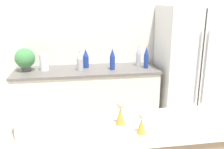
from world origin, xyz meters
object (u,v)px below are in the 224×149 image
object	(u,v)px
potted_plant	(25,59)
back_bottle_2	(86,59)
paper_towel_roll	(44,62)
wise_man_figurine_blue	(141,125)
refrigerator	(189,68)
back_bottle_1	(146,58)
back_bottle_4	(112,59)
wise_man_figurine_crimson	(120,115)
back_bottle_0	(138,56)
back_bottle_3	(80,61)

from	to	relation	value
potted_plant	back_bottle_2	world-z (taller)	potted_plant
paper_towel_roll	wise_man_figurine_blue	world-z (taller)	wise_man_figurine_blue
refrigerator	paper_towel_roll	world-z (taller)	refrigerator
paper_towel_roll	back_bottle_2	xyz separation A→B (m)	(0.57, 0.06, 0.02)
back_bottle_1	back_bottle_4	distance (m)	0.48
potted_plant	back_bottle_1	bearing A→B (deg)	-3.28
potted_plant	wise_man_figurine_crimson	distance (m)	2.10
back_bottle_0	back_bottle_2	xyz separation A→B (m)	(-0.75, 0.03, -0.01)
paper_towel_roll	wise_man_figurine_crimson	bearing A→B (deg)	-70.27
potted_plant	back_bottle_0	bearing A→B (deg)	1.12
paper_towel_roll	back_bottle_2	bearing A→B (deg)	5.82
potted_plant	refrigerator	bearing A→B (deg)	-2.30
back_bottle_3	refrigerator	bearing A→B (deg)	-0.52
back_bottle_1	back_bottle_3	bearing A→B (deg)	178.98
back_bottle_4	wise_man_figurine_crimson	distance (m)	1.80
back_bottle_1	back_bottle_3	distance (m)	0.92
back_bottle_0	wise_man_figurine_crimson	world-z (taller)	back_bottle_0
back_bottle_2	back_bottle_4	world-z (taller)	back_bottle_4
paper_towel_roll	refrigerator	bearing A→B (deg)	-2.68
refrigerator	wise_man_figurine_blue	distance (m)	2.32
back_bottle_1	wise_man_figurine_blue	size ratio (longest dim) A/B	2.26
refrigerator	back_bottle_0	distance (m)	0.76
back_bottle_2	back_bottle_3	bearing A→B (deg)	-122.50
back_bottle_0	back_bottle_2	bearing A→B (deg)	177.62
refrigerator	potted_plant	size ratio (longest dim) A/B	5.71
back_bottle_3	back_bottle_4	xyz separation A→B (m)	(0.44, -0.03, 0.02)
refrigerator	back_bottle_2	world-z (taller)	refrigerator
back_bottle_2	wise_man_figurine_crimson	size ratio (longest dim) A/B	1.65
back_bottle_2	back_bottle_3	distance (m)	0.16
back_bottle_0	wise_man_figurine_blue	world-z (taller)	back_bottle_0
wise_man_figurine_crimson	refrigerator	bearing A→B (deg)	52.84
wise_man_figurine_blue	paper_towel_roll	bearing A→B (deg)	111.10
back_bottle_1	wise_man_figurine_blue	world-z (taller)	back_bottle_1
potted_plant	back_bottle_2	size ratio (longest dim) A/B	1.16
potted_plant	back_bottle_2	bearing A→B (deg)	4.36
wise_man_figurine_blue	wise_man_figurine_crimson	distance (m)	0.17
back_bottle_0	back_bottle_3	size ratio (longest dim) A/B	1.13
back_bottle_4	paper_towel_roll	bearing A→B (deg)	173.33
back_bottle_1	back_bottle_2	world-z (taller)	back_bottle_1
refrigerator	back_bottle_2	xyz separation A→B (m)	(-1.48, 0.15, 0.16)
back_bottle_2	back_bottle_4	distance (m)	0.39
paper_towel_roll	potted_plant	bearing A→B (deg)	-179.09
wise_man_figurine_crimson	back_bottle_0	bearing A→B (deg)	71.71
back_bottle_0	back_bottle_1	xyz separation A→B (m)	(0.08, -0.12, 0.01)
potted_plant	back_bottle_2	distance (m)	0.81
potted_plant	back_bottle_2	xyz separation A→B (m)	(0.81, 0.06, -0.04)
refrigerator	back_bottle_1	bearing A→B (deg)	-179.81
potted_plant	back_bottle_3	bearing A→B (deg)	-6.16
refrigerator	back_bottle_2	size ratio (longest dim) A/B	6.64
paper_towel_roll	back_bottle_0	size ratio (longest dim) A/B	0.75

